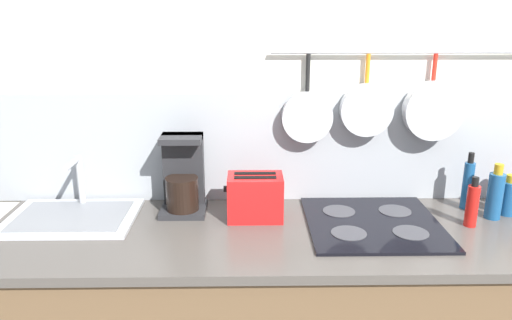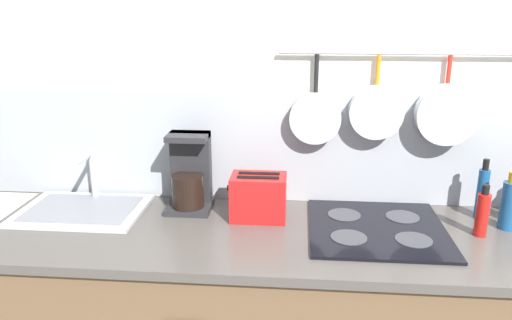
% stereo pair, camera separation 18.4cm
% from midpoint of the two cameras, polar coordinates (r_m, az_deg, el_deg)
% --- Properties ---
extents(wall_back, '(7.20, 0.15, 2.60)m').
position_cam_midpoint_polar(wall_back, '(2.25, 18.61, 3.96)').
color(wall_back, silver).
rests_on(wall_back, ground_plane).
extents(countertop, '(3.27, 0.68, 0.03)m').
position_cam_midpoint_polar(countertop, '(2.02, 20.01, -8.82)').
color(countertop, '#4C4742').
rests_on(countertop, cabinet_base).
extents(sink_basin, '(0.51, 0.38, 0.23)m').
position_cam_midpoint_polar(sink_basin, '(2.21, -16.96, -5.27)').
color(sink_basin, '#B7BABF').
rests_on(sink_basin, countertop).
extents(coffee_maker, '(0.19, 0.18, 0.33)m').
position_cam_midpoint_polar(coffee_maker, '(2.12, -5.14, -2.12)').
color(coffee_maker, '#262628').
rests_on(coffee_maker, countertop).
extents(toaster, '(0.24, 0.15, 0.19)m').
position_cam_midpoint_polar(toaster, '(2.02, 2.89, -4.30)').
color(toaster, red).
rests_on(toaster, countertop).
extents(cooktop, '(0.52, 0.53, 0.01)m').
position_cam_midpoint_polar(cooktop, '(2.03, 16.21, -7.55)').
color(cooktop, black).
rests_on(cooktop, countertop).
extents(bottle_hot_sauce, '(0.05, 0.05, 0.20)m').
position_cam_midpoint_polar(bottle_hot_sauce, '(2.09, 26.80, -5.53)').
color(bottle_hot_sauce, red).
rests_on(bottle_hot_sauce, countertop).
extents(bottle_dish_soap, '(0.04, 0.04, 0.25)m').
position_cam_midpoint_polar(bottle_dish_soap, '(2.27, 26.60, -3.31)').
color(bottle_dish_soap, navy).
rests_on(bottle_dish_soap, countertop).
extents(bottle_cooking_wine, '(0.06, 0.06, 0.23)m').
position_cam_midpoint_polar(bottle_cooking_wine, '(2.20, 29.16, -4.46)').
color(bottle_cooking_wine, navy).
rests_on(bottle_cooking_wine, countertop).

